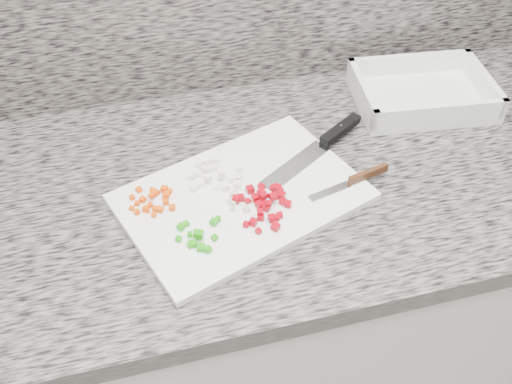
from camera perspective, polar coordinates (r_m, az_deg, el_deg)
cabinet at (r=1.42m, az=1.25°, el=-12.07°), size 3.92×0.62×0.86m
countertop at (r=1.07m, az=1.62°, el=1.16°), size 3.96×0.64×0.04m
cutting_board at (r=1.01m, az=-1.39°, el=-0.51°), size 0.48×0.39×0.01m
carrot_pile at (r=1.00m, az=-10.14°, el=-0.78°), size 0.08×0.08×0.01m
onion_pile at (r=1.03m, az=-4.22°, el=1.80°), size 0.10×0.09×0.02m
green_pepper_pile at (r=0.93m, az=-5.69°, el=-4.33°), size 0.08×0.08×0.02m
red_pepper_pile at (r=0.98m, az=0.88°, el=-1.09°), size 0.10×0.11×0.02m
garlic_pile at (r=0.98m, az=-1.72°, el=-0.98°), size 0.05×0.05×0.01m
chef_knife at (r=1.11m, az=6.99°, el=5.05°), size 0.24×0.17×0.02m
paring_knife at (r=1.04m, az=10.23°, el=1.35°), size 0.16×0.05×0.02m
tray at (r=1.27m, az=16.25°, el=9.38°), size 0.30×0.23×0.06m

